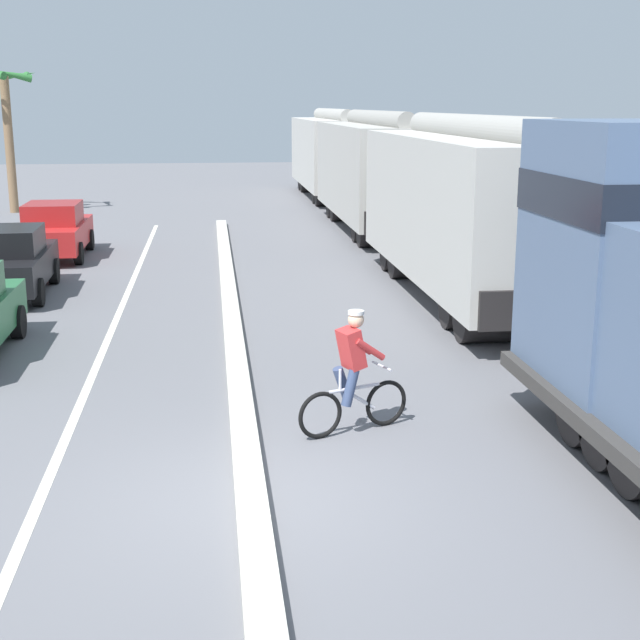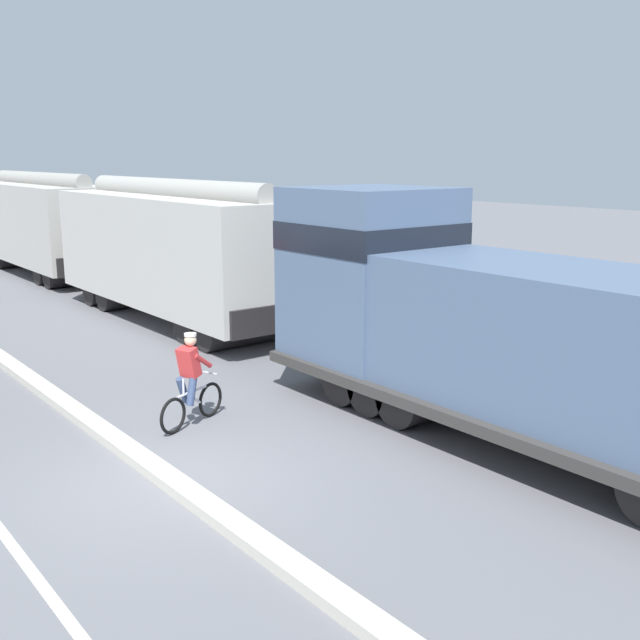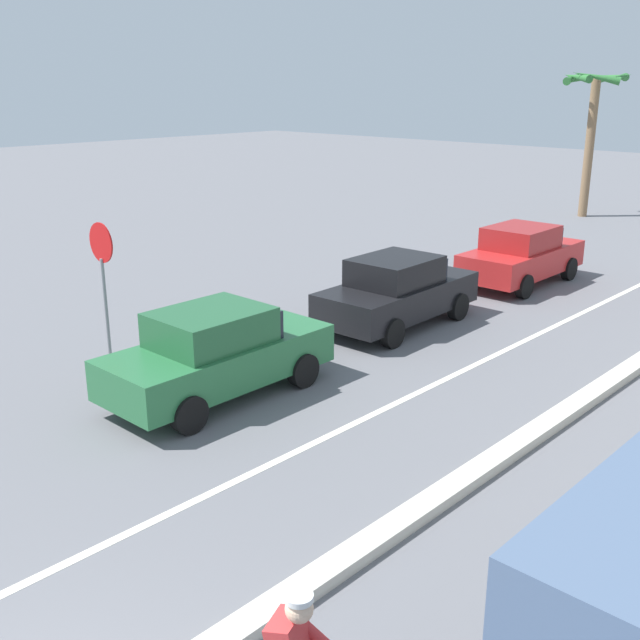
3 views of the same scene
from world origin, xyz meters
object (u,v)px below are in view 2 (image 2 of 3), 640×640
object	(u,v)px
locomotive	(511,338)
cyclist	(191,382)
hopper_car_lead	(174,251)
hopper_car_middle	(42,224)

from	to	relation	value
locomotive	cyclist	size ratio (longest dim) A/B	6.77
hopper_car_lead	cyclist	bearing A→B (deg)	-115.75
hopper_car_lead	hopper_car_middle	distance (m)	11.60
locomotive	hopper_car_middle	distance (m)	23.76
locomotive	hopper_car_middle	size ratio (longest dim) A/B	1.10
hopper_car_lead	hopper_car_middle	xyz separation A→B (m)	(0.00, 11.60, 0.00)
hopper_car_lead	hopper_car_middle	size ratio (longest dim) A/B	1.00
locomotive	hopper_car_lead	size ratio (longest dim) A/B	1.10
cyclist	hopper_car_lead	bearing A→B (deg)	64.25
hopper_car_middle	cyclist	xyz separation A→B (m)	(-3.95, -19.79, -1.26)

